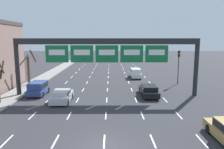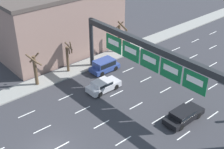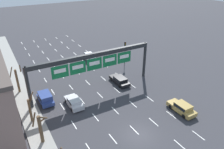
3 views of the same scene
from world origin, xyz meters
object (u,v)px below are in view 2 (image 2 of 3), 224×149
(sign_gantry, at_px, (152,56))
(car_silver, at_px, (103,85))
(car_black, at_px, (183,115))
(tree_bare_second, at_px, (68,57))
(suv_blue, at_px, (104,65))
(tree_bare_closest, at_px, (120,35))
(tree_bare_furthest, at_px, (35,68))

(sign_gantry, relative_size, car_silver, 5.25)
(car_black, bearing_deg, car_silver, -165.42)
(car_silver, relative_size, tree_bare_second, 0.92)
(car_silver, distance_m, tree_bare_second, 6.64)
(sign_gantry, relative_size, car_black, 4.58)
(car_silver, bearing_deg, suv_blue, 138.61)
(tree_bare_closest, relative_size, tree_bare_furthest, 1.16)
(sign_gantry, relative_size, tree_bare_second, 4.85)
(tree_bare_furthest, bearing_deg, car_black, 26.39)
(car_black, distance_m, tree_bare_furthest, 18.11)
(car_black, relative_size, suv_blue, 1.22)
(sign_gantry, xyz_separation_m, tree_bare_furthest, (-11.11, -8.20, -3.15))
(sign_gantry, bearing_deg, suv_blue, 177.24)
(car_silver, bearing_deg, tree_bare_closest, 127.59)
(car_black, height_order, tree_bare_closest, tree_bare_closest)
(car_silver, distance_m, tree_bare_furthest, 8.42)
(car_black, bearing_deg, tree_bare_closest, 160.11)
(sign_gantry, height_order, suv_blue, sign_gantry)
(sign_gantry, bearing_deg, car_silver, -150.49)
(sign_gantry, relative_size, suv_blue, 5.59)
(sign_gantry, height_order, car_black, sign_gantry)
(car_silver, bearing_deg, tree_bare_second, -174.81)
(car_silver, xyz_separation_m, tree_bare_furthest, (-6.22, -5.43, 1.66))
(sign_gantry, distance_m, tree_bare_furthest, 14.16)
(suv_blue, bearing_deg, car_black, -2.50)
(car_black, bearing_deg, suv_blue, 177.50)
(suv_blue, height_order, tree_bare_second, tree_bare_second)
(car_black, xyz_separation_m, car_silver, (-9.93, -2.58, 0.01))
(suv_blue, xyz_separation_m, tree_bare_furthest, (-2.62, -8.61, 1.48))
(suv_blue, distance_m, tree_bare_closest, 6.42)
(tree_bare_second, bearing_deg, suv_blue, 53.13)
(car_black, distance_m, car_silver, 10.26)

